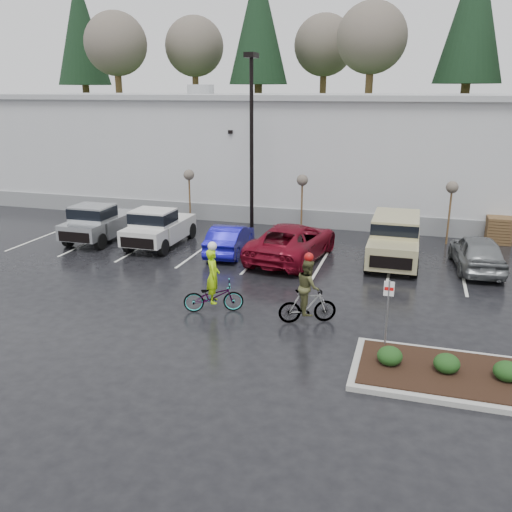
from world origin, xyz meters
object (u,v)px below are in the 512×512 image
(sapling_west, at_px, (189,178))
(fire_lane_sign, at_px, (388,306))
(car_grey, at_px, (477,252))
(sapling_east, at_px, (452,191))
(pallet_stack_a, at_px, (499,230))
(lamppost, at_px, (252,126))
(sapling_mid, at_px, (302,183))
(pickup_silver, at_px, (103,220))
(car_red, at_px, (292,241))
(pickup_white, at_px, (162,225))
(cyclist_olive, at_px, (308,298))
(car_blue, at_px, (230,239))
(suv_tan, at_px, (394,240))
(cyclist_hivis, at_px, (213,290))

(sapling_west, height_order, fire_lane_sign, sapling_west)
(sapling_west, xyz_separation_m, car_grey, (15.06, -3.90, -1.95))
(sapling_east, bearing_deg, pallet_stack_a, 21.80)
(lamppost, xyz_separation_m, sapling_west, (-4.00, 1.00, -2.96))
(sapling_west, height_order, sapling_mid, same)
(sapling_east, relative_size, pickup_silver, 0.62)
(lamppost, xyz_separation_m, pallet_stack_a, (12.50, 2.00, -5.01))
(sapling_west, relative_size, car_red, 0.53)
(sapling_east, height_order, pickup_silver, sapling_east)
(pickup_silver, relative_size, car_red, 0.87)
(pickup_white, distance_m, cyclist_olive, 11.57)
(pallet_stack_a, xyz_separation_m, pickup_white, (-16.25, -5.13, 0.30))
(sapling_mid, xyz_separation_m, cyclist_olive, (2.67, -11.50, -1.84))
(car_grey, xyz_separation_m, cyclist_olive, (-5.89, -7.60, 0.10))
(pallet_stack_a, bearing_deg, cyclist_olive, -120.40)
(fire_lane_sign, xyz_separation_m, pickup_white, (-11.55, 8.67, -0.43))
(car_red, relative_size, car_grey, 1.31)
(car_blue, height_order, cyclist_olive, cyclist_olive)
(sapling_east, xyz_separation_m, car_grey, (1.06, -3.90, -1.95))
(suv_tan, height_order, car_grey, suv_tan)
(fire_lane_sign, xyz_separation_m, pickup_silver, (-14.95, 8.75, -0.43))
(sapling_east, xyz_separation_m, car_blue, (-9.97, -4.64, -2.03))
(pallet_stack_a, height_order, pickup_white, pickup_white)
(pallet_stack_a, relative_size, pickup_white, 0.26)
(pallet_stack_a, bearing_deg, lamppost, -170.91)
(pickup_white, xyz_separation_m, cyclist_olive, (8.91, -7.37, -0.10))
(pallet_stack_a, bearing_deg, cyclist_hivis, -130.51)
(sapling_mid, distance_m, pickup_silver, 10.61)
(car_blue, relative_size, car_red, 0.71)
(suv_tan, xyz_separation_m, cyclist_olive, (-2.40, -7.61, -0.15))
(car_blue, bearing_deg, cyclist_olive, 122.33)
(sapling_west, height_order, car_red, sapling_west)
(car_red, relative_size, cyclist_hivis, 2.36)
(lamppost, bearing_deg, suv_tan, -20.90)
(sapling_mid, distance_m, cyclist_hivis, 11.68)
(sapling_east, height_order, cyclist_olive, sapling_east)
(car_blue, xyz_separation_m, suv_tan, (7.54, 0.75, 0.33))
(lamppost, height_order, car_red, lamppost)
(sapling_mid, height_order, pallet_stack_a, sapling_mid)
(pickup_silver, distance_m, pickup_white, 3.40)
(pickup_white, relative_size, cyclist_olive, 2.13)
(fire_lane_sign, xyz_separation_m, cyclist_olive, (-2.63, 1.30, -0.52))
(pickup_white, height_order, suv_tan, suv_tan)
(sapling_east, distance_m, car_blue, 11.19)
(sapling_west, relative_size, sapling_east, 1.00)
(lamppost, distance_m, sapling_east, 10.48)
(sapling_mid, distance_m, car_grey, 9.61)
(cyclist_olive, bearing_deg, cyclist_hivis, 66.96)
(pickup_silver, relative_size, car_blue, 1.23)
(pallet_stack_a, bearing_deg, pickup_silver, -165.59)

